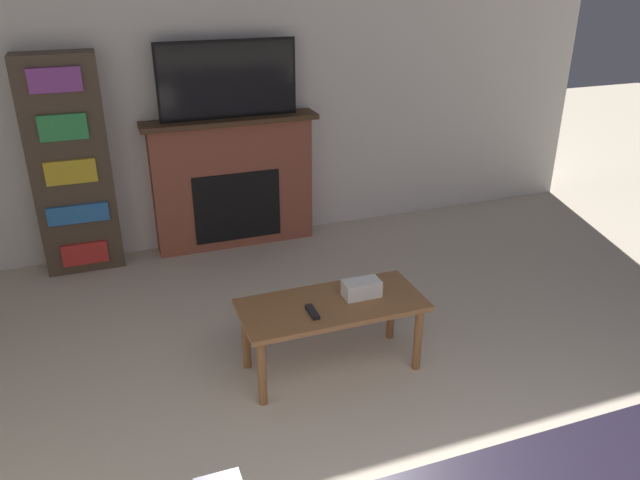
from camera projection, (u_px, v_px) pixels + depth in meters
wall_back at (248, 82)px, 5.10m from camera, size 6.46×0.06×2.70m
fireplace at (233, 182)px, 5.25m from camera, size 1.43×0.28×1.11m
tv at (228, 80)px, 4.88m from camera, size 1.11×0.03×0.61m
coffee_table at (332, 312)px, 3.65m from camera, size 1.08×0.49×0.45m
tissue_box at (362, 288)px, 3.68m from camera, size 0.22×0.12×0.10m
remote_control at (312, 312)px, 3.51m from camera, size 0.04×0.15×0.02m
bookshelf at (71, 167)px, 4.73m from camera, size 0.58×0.29×1.68m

